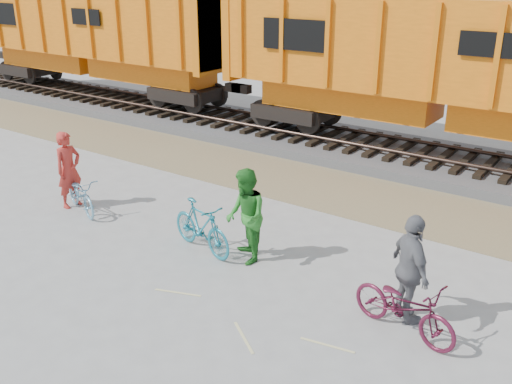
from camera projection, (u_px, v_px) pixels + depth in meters
ground at (247, 291)px, 10.53m from camera, size 120.00×120.00×0.00m
gravel_strip at (373, 199)px, 14.71m from camera, size 120.00×3.00×0.02m
ballast_bed at (422, 159)px, 17.31m from camera, size 120.00×4.00×0.30m
track at (423, 149)px, 17.20m from camera, size 120.00×2.60×0.24m
hopper_car_left at (96, 34)px, 24.06m from camera, size 14.00×3.13×4.65m
hopper_car_center at (451, 66)px, 15.99m from camera, size 14.00×3.13×4.65m
bicycle_blue at (81, 194)px, 13.82m from camera, size 1.80×1.14×0.89m
bicycle_teal at (201, 227)px, 11.84m from camera, size 1.90×0.92×1.10m
bicycle_maroon at (404, 307)px, 9.13m from camera, size 1.98×1.05×0.99m
person_solo at (69, 170)px, 13.98m from camera, size 0.46×0.70×1.91m
person_man at (246, 216)px, 11.30m from camera, size 1.19×1.18×1.94m
person_woman at (410, 270)px, 9.32m from camera, size 1.14×1.11×1.92m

